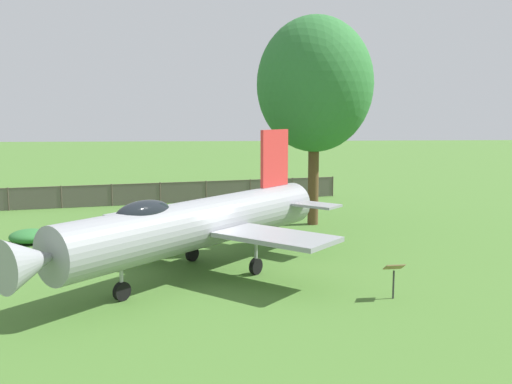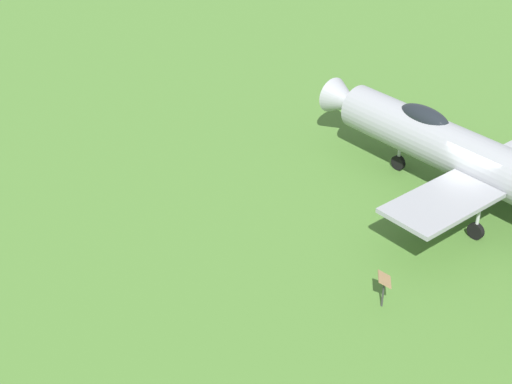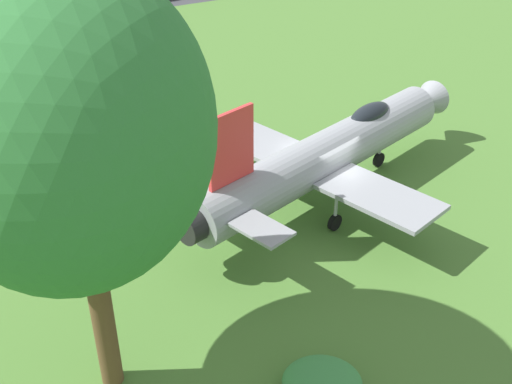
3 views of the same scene
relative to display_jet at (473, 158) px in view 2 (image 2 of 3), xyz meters
name	(u,v)px [view 2 (image 2 of 3)]	position (x,y,z in m)	size (l,w,h in m)	color
ground_plane	(473,208)	(-0.28, 0.25, -1.92)	(200.00, 200.00, 0.00)	#47722D
display_jet	(473,158)	(0.00, 0.00, 0.00)	(12.15, 11.22, 5.13)	gray
info_plaque	(384,284)	(2.89, 6.35, -1.07)	(0.43, 0.62, 1.14)	#333333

